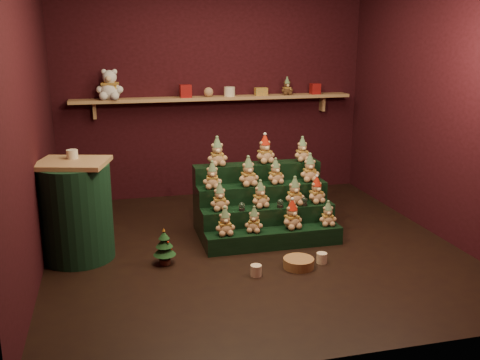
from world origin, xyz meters
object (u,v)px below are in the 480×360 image
object	(u,v)px
white_bear	(110,80)
mini_christmas_tree	(164,247)
side_table	(76,211)
wicker_basket	(299,263)
snow_globe_b	(280,203)
mug_left	(256,270)
riser_tier_front	(274,239)
brown_bear	(287,86)
snow_globe_c	(304,201)
snow_globe_a	(242,206)
mug_right	(322,258)

from	to	relation	value
white_bear	mini_christmas_tree	bearing A→B (deg)	-67.13
side_table	wicker_basket	bearing A→B (deg)	-5.16
wicker_basket	white_bear	xyz separation A→B (m)	(-1.57, 2.42, 1.50)
snow_globe_b	mug_left	xyz separation A→B (m)	(-0.47, -0.77, -0.36)
side_table	riser_tier_front	bearing A→B (deg)	9.19
snow_globe_b	wicker_basket	bearing A→B (deg)	-93.35
snow_globe_b	brown_bear	world-z (taller)	brown_bear
snow_globe_c	mug_left	bearing A→B (deg)	-133.68
riser_tier_front	side_table	size ratio (longest dim) A/B	1.46
snow_globe_b	wicker_basket	xyz separation A→B (m)	(-0.04, -0.69, -0.36)
white_bear	brown_bear	world-z (taller)	white_bear
brown_bear	snow_globe_b	bearing A→B (deg)	-111.43
snow_globe_c	snow_globe_a	bearing A→B (deg)	180.00
snow_globe_a	snow_globe_b	size ratio (longest dim) A/B	0.97
mini_christmas_tree	mug_left	xyz separation A→B (m)	(0.76, -0.45, -0.12)
mug_right	brown_bear	world-z (taller)	brown_bear
wicker_basket	white_bear	distance (m)	3.25
snow_globe_b	snow_globe_c	xyz separation A→B (m)	(0.26, -0.00, 0.00)
side_table	white_bear	xyz separation A→B (m)	(0.39, 1.70, 1.08)
riser_tier_front	snow_globe_b	distance (m)	0.37
side_table	snow_globe_c	bearing A→B (deg)	14.16
wicker_basket	snow_globe_a	bearing A→B (deg)	118.01
mini_christmas_tree	mug_right	size ratio (longest dim) A/B	3.64
snow_globe_a	mug_left	xyz separation A→B (m)	(-0.06, -0.77, -0.35)
mug_left	white_bear	world-z (taller)	white_bear
snow_globe_c	white_bear	xyz separation A→B (m)	(-1.88, 1.73, 1.14)
snow_globe_b	mug_right	xyz separation A→B (m)	(0.21, -0.64, -0.36)
side_table	mug_right	bearing A→B (deg)	-2.05
snow_globe_a	white_bear	world-z (taller)	white_bear
mini_christmas_tree	mug_right	xyz separation A→B (m)	(1.43, -0.33, -0.12)
riser_tier_front	wicker_basket	size ratio (longest dim) A/B	4.94
mug_left	wicker_basket	xyz separation A→B (m)	(0.43, 0.08, -0.01)
mini_christmas_tree	riser_tier_front	bearing A→B (deg)	7.94
side_table	mini_christmas_tree	bearing A→B (deg)	-9.09
snow_globe_a	side_table	world-z (taller)	side_table
snow_globe_c	brown_bear	bearing A→B (deg)	77.75
wicker_basket	riser_tier_front	bearing A→B (deg)	97.47
white_bear	brown_bear	size ratio (longest dim) A/B	2.05
snow_globe_a	wicker_basket	bearing A→B (deg)	-61.99
mini_christmas_tree	snow_globe_b	bearing A→B (deg)	14.43
riser_tier_front	snow_globe_a	distance (m)	0.46
snow_globe_b	mini_christmas_tree	distance (m)	1.29
snow_globe_c	mini_christmas_tree	bearing A→B (deg)	-168.03
mug_right	wicker_basket	size ratio (longest dim) A/B	0.35
riser_tier_front	snow_globe_c	bearing A→B (deg)	23.29
wicker_basket	white_bear	bearing A→B (deg)	123.03
mug_right	side_table	bearing A→B (deg)	163.00
snow_globe_b	white_bear	bearing A→B (deg)	132.99
riser_tier_front	snow_globe_b	world-z (taller)	snow_globe_b
mini_christmas_tree	mug_left	distance (m)	0.89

